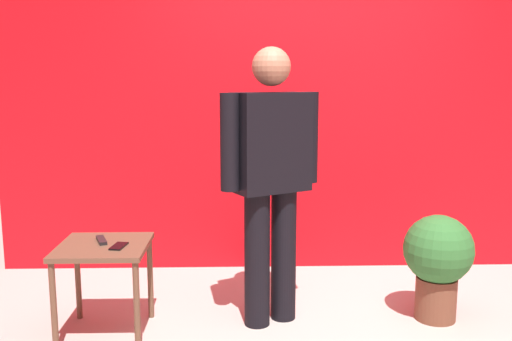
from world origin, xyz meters
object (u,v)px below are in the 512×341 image
side_table (104,258)px  tv_remote (101,240)px  cell_phone (119,246)px  potted_plant (438,258)px  standing_person (271,173)px

side_table → tv_remote: size_ratio=3.33×
side_table → cell_phone: size_ratio=3.93×
cell_phone → potted_plant: (1.97, 0.21, -0.16)m
standing_person → side_table: bearing=-171.2°
potted_plant → standing_person: bearing=-180.0°
side_table → potted_plant: 2.08m
potted_plant → tv_remote: bearing=-177.2°
standing_person → tv_remote: standing_person is taller
cell_phone → potted_plant: potted_plant is taller
tv_remote → potted_plant: size_ratio=0.25×
side_table → potted_plant: (2.08, 0.16, -0.07)m
cell_phone → tv_remote: bearing=148.5°
standing_person → side_table: standing_person is taller
cell_phone → tv_remote: (-0.13, 0.11, 0.01)m
standing_person → tv_remote: bearing=-174.3°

